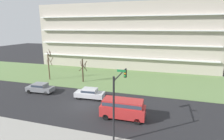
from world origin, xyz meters
TOP-DOWN VIEW (x-y plane):
  - ground at (0.00, 0.00)m, footprint 160.00×160.00m
  - sidewalk_curb_near at (0.00, -8.00)m, footprint 80.00×4.00m
  - grass_lawn_strip at (0.00, 14.00)m, footprint 80.00×16.00m
  - apartment_building at (0.00, 28.12)m, footprint 45.68×13.19m
  - tree_far_left at (-11.80, 9.36)m, footprint 1.53×1.69m
  - tree_left at (-4.57, 9.87)m, footprint 1.77×1.75m
  - sedan_gray_near_left at (-8.82, 2.50)m, footprint 4.49×2.02m
  - van_red_center_left at (6.18, -2.00)m, footprint 5.23×2.09m
  - sedan_silver_center_right at (-0.00, 2.50)m, footprint 4.50×2.06m
  - traffic_signal_mast at (6.39, -4.92)m, footprint 0.90×5.07m

SIDE VIEW (x-z plane):
  - ground at x=0.00m, z-range 0.00..0.00m
  - grass_lawn_strip at x=0.00m, z-range 0.00..0.08m
  - sidewalk_curb_near at x=0.00m, z-range 0.00..0.15m
  - sedan_gray_near_left at x=-8.82m, z-range 0.09..1.66m
  - sedan_silver_center_right at x=0.00m, z-range 0.09..1.66m
  - van_red_center_left at x=6.18m, z-range 0.22..2.58m
  - tree_left at x=-4.57m, z-range 0.23..4.80m
  - tree_far_left at x=-11.80m, z-range -0.01..6.35m
  - traffic_signal_mast at x=6.39m, z-range 1.16..7.57m
  - apartment_building at x=0.00m, z-range 0.00..16.33m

